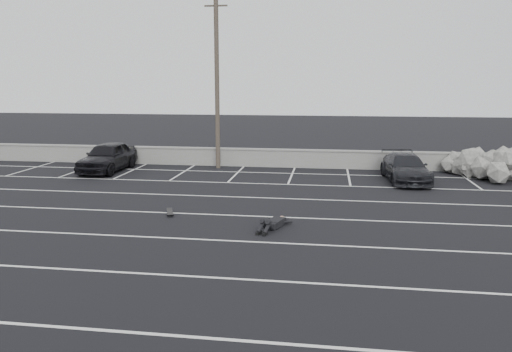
% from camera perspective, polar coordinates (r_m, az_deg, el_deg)
% --- Properties ---
extents(ground, '(120.00, 120.00, 0.00)m').
position_cam_1_polar(ground, '(15.77, -2.73, -7.43)').
color(ground, black).
rests_on(ground, ground).
extents(seawall, '(50.00, 0.45, 1.06)m').
position_cam_1_polar(seawall, '(29.18, 2.53, 2.11)').
color(seawall, gray).
rests_on(seawall, ground).
extents(stall_lines, '(36.00, 20.05, 0.01)m').
position_cam_1_polar(stall_lines, '(19.95, -0.53, -3.51)').
color(stall_lines, silver).
rests_on(stall_lines, ground).
extents(car_left, '(1.98, 4.79, 1.62)m').
position_cam_1_polar(car_left, '(28.97, -16.60, 2.13)').
color(car_left, black).
rests_on(car_left, ground).
extents(car_right, '(2.25, 4.81, 1.36)m').
position_cam_1_polar(car_right, '(26.04, 16.70, 0.91)').
color(car_right, black).
rests_on(car_right, ground).
extents(utility_pole, '(1.29, 0.26, 9.65)m').
position_cam_1_polar(utility_pole, '(28.61, -4.48, 10.63)').
color(utility_pole, '#4C4238').
rests_on(utility_pole, ground).
extents(trash_bin, '(0.71, 0.71, 0.92)m').
position_cam_1_polar(trash_bin, '(29.78, 24.07, 1.20)').
color(trash_bin, '#242426').
rests_on(trash_bin, ground).
extents(riprap_pile, '(4.58, 4.21, 1.32)m').
position_cam_1_polar(riprap_pile, '(28.48, 24.65, 0.87)').
color(riprap_pile, gray).
rests_on(riprap_pile, ground).
extents(person, '(2.36, 2.95, 0.48)m').
position_cam_1_polar(person, '(17.27, 2.30, -4.97)').
color(person, black).
rests_on(person, ground).
extents(skateboard, '(0.48, 0.85, 0.10)m').
position_cam_1_polar(skateboard, '(19.08, -9.81, -4.11)').
color(skateboard, black).
rests_on(skateboard, ground).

